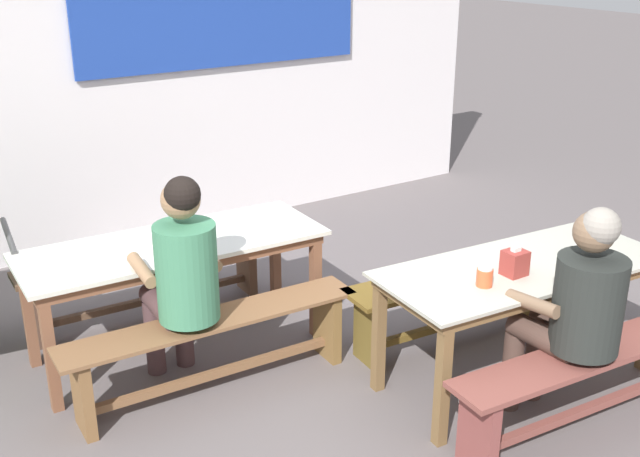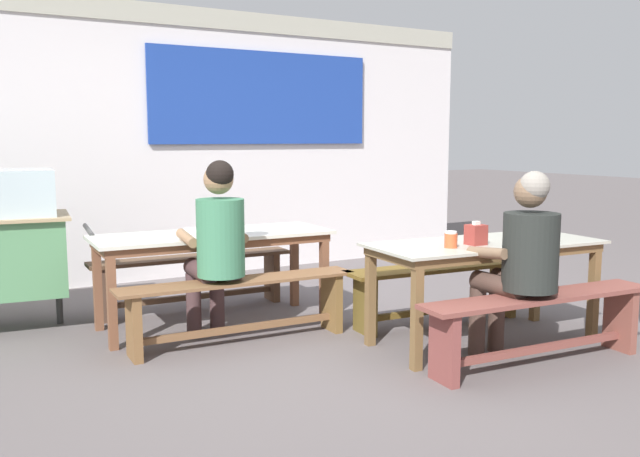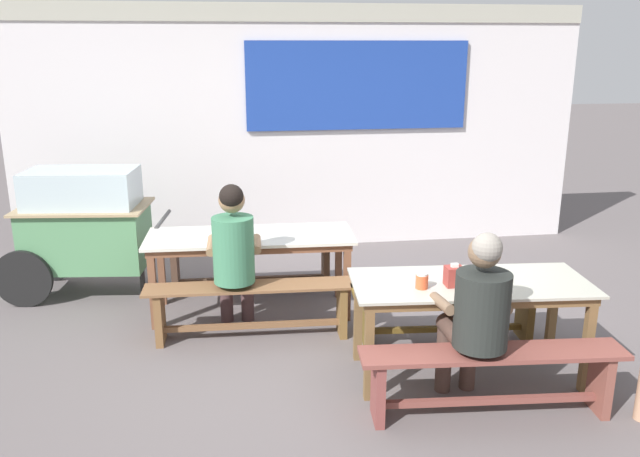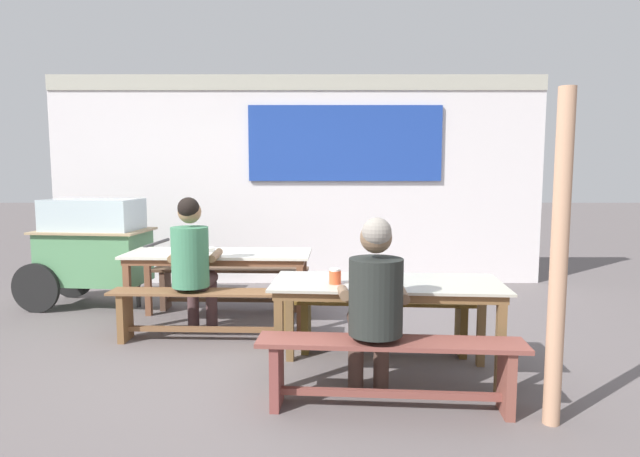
{
  "view_description": "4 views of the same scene",
  "coord_description": "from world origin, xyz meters",
  "px_view_note": "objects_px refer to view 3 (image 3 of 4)",
  "views": [
    {
      "loc": [
        -2.3,
        -3.08,
        2.45
      ],
      "look_at": [
        -0.03,
        0.39,
        0.85
      ],
      "focal_mm": 43.46,
      "sensor_mm": 36.0,
      "label": 1
    },
    {
      "loc": [
        -2.55,
        -3.91,
        1.44
      ],
      "look_at": [
        -0.05,
        0.44,
        0.78
      ],
      "focal_mm": 38.1,
      "sensor_mm": 36.0,
      "label": 2
    },
    {
      "loc": [
        -0.87,
        -4.47,
        2.33
      ],
      "look_at": [
        -0.14,
        0.57,
        0.87
      ],
      "focal_mm": 36.15,
      "sensor_mm": 36.0,
      "label": 3
    },
    {
      "loc": [
        0.3,
        -4.26,
        1.55
      ],
      "look_at": [
        0.28,
        0.74,
        0.98
      ],
      "focal_mm": 30.02,
      "sensor_mm": 36.0,
      "label": 4
    }
  ],
  "objects_px": {
    "bench_far_front": "(252,304)",
    "tissue_box": "(454,276)",
    "condiment_jar": "(422,281)",
    "bench_near_back": "(447,305)",
    "bench_far_back": "(251,259)",
    "person_near_front": "(477,310)",
    "dining_table_near": "(470,291)",
    "soup_bowl": "(234,232)",
    "dining_table_far": "(250,243)",
    "person_left_back_turned": "(234,251)",
    "food_cart": "(83,223)",
    "bench_near_front": "(492,372)"
  },
  "relations": [
    {
      "from": "bench_far_front",
      "to": "tissue_box",
      "type": "bearing_deg",
      "value": -33.33
    },
    {
      "from": "condiment_jar",
      "to": "bench_near_back",
      "type": "bearing_deg",
      "value": 55.94
    },
    {
      "from": "tissue_box",
      "to": "condiment_jar",
      "type": "relative_size",
      "value": 1.45
    },
    {
      "from": "bench_far_back",
      "to": "person_near_front",
      "type": "bearing_deg",
      "value": -61.0
    },
    {
      "from": "dining_table_near",
      "to": "soup_bowl",
      "type": "bearing_deg",
      "value": 138.48
    },
    {
      "from": "dining_table_near",
      "to": "bench_far_front",
      "type": "bearing_deg",
      "value": 151.12
    },
    {
      "from": "dining_table_far",
      "to": "dining_table_near",
      "type": "height_order",
      "value": "same"
    },
    {
      "from": "bench_far_front",
      "to": "person_near_front",
      "type": "relative_size",
      "value": 1.39
    },
    {
      "from": "dining_table_near",
      "to": "person_near_front",
      "type": "distance_m",
      "value": 0.49
    },
    {
      "from": "soup_bowl",
      "to": "person_near_front",
      "type": "bearing_deg",
      "value": -52.1
    },
    {
      "from": "dining_table_far",
      "to": "condiment_jar",
      "type": "bearing_deg",
      "value": -52.76
    },
    {
      "from": "person_near_front",
      "to": "person_left_back_turned",
      "type": "height_order",
      "value": "person_left_back_turned"
    },
    {
      "from": "tissue_box",
      "to": "condiment_jar",
      "type": "distance_m",
      "value": 0.23
    },
    {
      "from": "dining_table_far",
      "to": "soup_bowl",
      "type": "distance_m",
      "value": 0.17
    },
    {
      "from": "person_left_back_turned",
      "to": "soup_bowl",
      "type": "distance_m",
      "value": 0.53
    },
    {
      "from": "soup_bowl",
      "to": "food_cart",
      "type": "bearing_deg",
      "value": 155.24
    },
    {
      "from": "dining_table_far",
      "to": "soup_bowl",
      "type": "bearing_deg",
      "value": 157.19
    },
    {
      "from": "bench_near_front",
      "to": "person_left_back_turned",
      "type": "xyz_separation_m",
      "value": [
        -1.6,
        1.46,
        0.42
      ]
    },
    {
      "from": "dining_table_far",
      "to": "person_near_front",
      "type": "height_order",
      "value": "person_near_front"
    },
    {
      "from": "tissue_box",
      "to": "soup_bowl",
      "type": "bearing_deg",
      "value": 134.53
    },
    {
      "from": "bench_near_front",
      "to": "bench_far_front",
      "type": "bearing_deg",
      "value": 136.78
    },
    {
      "from": "dining_table_near",
      "to": "food_cart",
      "type": "distance_m",
      "value": 3.68
    },
    {
      "from": "bench_far_front",
      "to": "soup_bowl",
      "type": "distance_m",
      "value": 0.76
    },
    {
      "from": "bench_near_back",
      "to": "person_left_back_turned",
      "type": "bearing_deg",
      "value": 167.81
    },
    {
      "from": "bench_near_back",
      "to": "food_cart",
      "type": "relative_size",
      "value": 0.98
    },
    {
      "from": "dining_table_far",
      "to": "person_near_front",
      "type": "distance_m",
      "value": 2.29
    },
    {
      "from": "dining_table_far",
      "to": "food_cart",
      "type": "xyz_separation_m",
      "value": [
        -1.55,
        0.71,
        0.05
      ]
    },
    {
      "from": "dining_table_near",
      "to": "bench_far_front",
      "type": "distance_m",
      "value": 1.76
    },
    {
      "from": "food_cart",
      "to": "person_near_front",
      "type": "distance_m",
      "value": 3.87
    },
    {
      "from": "person_near_front",
      "to": "person_left_back_turned",
      "type": "xyz_separation_m",
      "value": [
        -1.5,
        1.38,
        0.02
      ]
    },
    {
      "from": "dining_table_far",
      "to": "bench_near_back",
      "type": "relative_size",
      "value": 1.17
    },
    {
      "from": "bench_near_back",
      "to": "person_near_front",
      "type": "bearing_deg",
      "value": -100.0
    },
    {
      "from": "bench_far_front",
      "to": "food_cart",
      "type": "distance_m",
      "value": 2.02
    },
    {
      "from": "food_cart",
      "to": "person_left_back_turned",
      "type": "bearing_deg",
      "value": -40.14
    },
    {
      "from": "food_cart",
      "to": "dining_table_near",
      "type": "bearing_deg",
      "value": -34.53
    },
    {
      "from": "condiment_jar",
      "to": "soup_bowl",
      "type": "height_order",
      "value": "condiment_jar"
    },
    {
      "from": "bench_far_back",
      "to": "bench_far_front",
      "type": "bearing_deg",
      "value": -92.15
    },
    {
      "from": "bench_far_back",
      "to": "bench_near_back",
      "type": "xyz_separation_m",
      "value": [
        1.51,
        -1.38,
        -0.0
      ]
    },
    {
      "from": "dining_table_far",
      "to": "person_left_back_turned",
      "type": "distance_m",
      "value": 0.5
    },
    {
      "from": "dining_table_near",
      "to": "tissue_box",
      "type": "distance_m",
      "value": 0.22
    },
    {
      "from": "dining_table_near",
      "to": "bench_far_front",
      "type": "height_order",
      "value": "dining_table_near"
    },
    {
      "from": "person_near_front",
      "to": "dining_table_far",
      "type": "bearing_deg",
      "value": 126.11
    },
    {
      "from": "bench_near_front",
      "to": "person_near_front",
      "type": "bearing_deg",
      "value": 141.88
    },
    {
      "from": "bench_near_back",
      "to": "bench_near_front",
      "type": "bearing_deg",
      "value": -94.32
    },
    {
      "from": "bench_near_back",
      "to": "tissue_box",
      "type": "relative_size",
      "value": 9.67
    },
    {
      "from": "soup_bowl",
      "to": "bench_far_front",
      "type": "bearing_deg",
      "value": -79.29
    },
    {
      "from": "bench_near_front",
      "to": "person_left_back_turned",
      "type": "relative_size",
      "value": 1.32
    },
    {
      "from": "dining_table_far",
      "to": "bench_far_back",
      "type": "distance_m",
      "value": 0.64
    },
    {
      "from": "dining_table_far",
      "to": "bench_near_front",
      "type": "height_order",
      "value": "dining_table_far"
    },
    {
      "from": "bench_near_back",
      "to": "person_left_back_turned",
      "type": "height_order",
      "value": "person_left_back_turned"
    }
  ]
}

